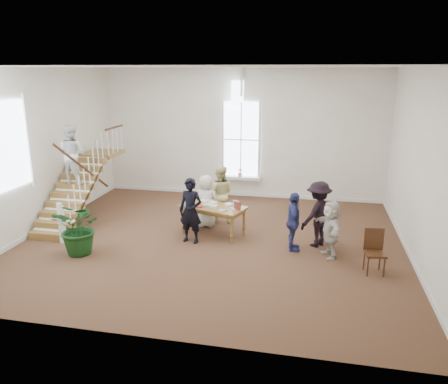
% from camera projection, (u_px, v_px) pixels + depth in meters
% --- Properties ---
extents(ground, '(10.00, 10.00, 0.00)m').
position_uv_depth(ground, '(213.00, 241.00, 11.72)').
color(ground, '#42251A').
rests_on(ground, ground).
extents(room_shell, '(10.49, 10.00, 10.00)m').
position_uv_depth(room_shell, '(240.00, 185.00, 15.75)').
color(room_shell, silver).
rests_on(room_shell, ground).
extents(staircase, '(1.10, 4.10, 2.92)m').
position_uv_depth(staircase, '(75.00, 169.00, 12.84)').
color(staircase, brown).
rests_on(staircase, ground).
extents(library_table, '(1.95, 1.38, 0.89)m').
position_uv_depth(library_table, '(213.00, 209.00, 11.99)').
color(library_table, brown).
rests_on(library_table, ground).
extents(police_officer, '(0.69, 0.52, 1.74)m').
position_uv_depth(police_officer, '(191.00, 211.00, 11.43)').
color(police_officer, black).
rests_on(police_officer, ground).
extents(elderly_woman, '(0.80, 0.56, 1.53)m').
position_uv_depth(elderly_woman, '(206.00, 201.00, 12.61)').
color(elderly_woman, silver).
rests_on(elderly_woman, ground).
extents(person_yellow, '(0.89, 0.72, 1.72)m').
position_uv_depth(person_yellow, '(220.00, 194.00, 13.00)').
color(person_yellow, '#DFD98B').
rests_on(person_yellow, ground).
extents(woman_cluster_a, '(0.48, 0.93, 1.52)m').
position_uv_depth(woman_cluster_a, '(293.00, 222.00, 10.91)').
color(woman_cluster_a, navy).
rests_on(woman_cluster_a, ground).
extents(woman_cluster_b, '(1.21, 1.26, 1.72)m').
position_uv_depth(woman_cluster_b, '(318.00, 214.00, 11.19)').
color(woman_cluster_b, black).
rests_on(woman_cluster_b, ground).
extents(woman_cluster_c, '(0.82, 1.39, 1.43)m').
position_uv_depth(woman_cluster_c, '(330.00, 229.00, 10.56)').
color(woman_cluster_c, beige).
rests_on(woman_cluster_c, ground).
extents(floor_plant, '(1.35, 1.21, 1.36)m').
position_uv_depth(floor_plant, '(80.00, 228.00, 10.73)').
color(floor_plant, '#123B15').
rests_on(floor_plant, ground).
extents(side_chair, '(0.49, 0.49, 1.01)m').
position_uv_depth(side_chair, '(374.00, 248.00, 9.80)').
color(side_chair, '#311D0D').
rests_on(side_chair, ground).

